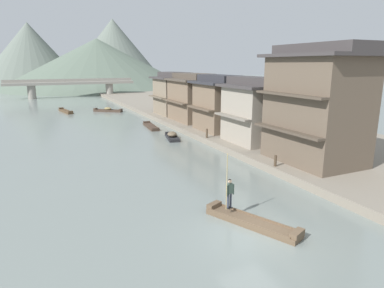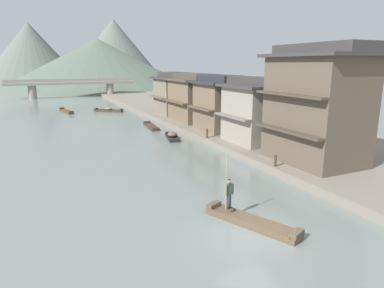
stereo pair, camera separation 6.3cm
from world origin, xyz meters
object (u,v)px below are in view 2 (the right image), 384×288
(boatman_person, at_px, (229,190))
(house_waterfront_second, at_px, (254,111))
(boat_moored_second, at_px, (172,136))
(house_waterfront_tall, at_px, (219,104))
(boat_moored_nearest, at_px, (108,110))
(house_waterfront_narrow, at_px, (193,98))
(boat_moored_far, at_px, (151,126))
(house_waterfront_nearest, at_px, (317,106))
(mooring_post_dock_mid, at_px, (207,133))
(stone_bridge, at_px, (72,85))
(mooring_post_dock_near, at_px, (275,161))
(boat_moored_third, at_px, (66,111))
(boat_foreground_poled, at_px, (251,222))
(house_waterfront_far, at_px, (175,94))

(boatman_person, bearing_deg, house_waterfront_second, 50.61)
(boat_moored_second, height_order, house_waterfront_tall, house_waterfront_tall)
(boat_moored_nearest, distance_m, house_waterfront_narrow, 19.14)
(boat_moored_far, height_order, house_waterfront_nearest, house_waterfront_nearest)
(house_waterfront_tall, bearing_deg, house_waterfront_nearest, -88.34)
(mooring_post_dock_mid, distance_m, stone_bridge, 57.18)
(boatman_person, bearing_deg, house_waterfront_nearest, 24.46)
(house_waterfront_nearest, xyz_separation_m, mooring_post_dock_near, (-3.47, 0.12, -3.88))
(house_waterfront_second, xyz_separation_m, mooring_post_dock_near, (-3.11, -7.30, -2.60))
(boat_moored_second, relative_size, stone_bridge, 0.14)
(boatman_person, height_order, mooring_post_dock_mid, boatman_person)
(boat_moored_third, bearing_deg, house_waterfront_nearest, -70.52)
(house_waterfront_narrow, xyz_separation_m, mooring_post_dock_mid, (-3.35, -10.45, -2.54))
(boat_moored_nearest, height_order, boat_moored_third, boat_moored_nearest)
(mooring_post_dock_near, height_order, stone_bridge, stone_bridge)
(boatman_person, distance_m, boat_moored_third, 45.71)
(house_waterfront_nearest, height_order, mooring_post_dock_near, house_waterfront_nearest)
(house_waterfront_tall, bearing_deg, boat_moored_second, 175.17)
(house_waterfront_second, bearing_deg, mooring_post_dock_mid, 131.34)
(boat_moored_far, distance_m, mooring_post_dock_near, 21.67)
(boat_foreground_poled, relative_size, boat_moored_second, 1.22)
(boat_moored_second, bearing_deg, mooring_post_dock_mid, -55.84)
(boat_moored_nearest, bearing_deg, house_waterfront_far, -52.95)
(boat_moored_far, distance_m, house_waterfront_tall, 10.01)
(house_waterfront_tall, distance_m, house_waterfront_narrow, 7.39)
(mooring_post_dock_mid, bearing_deg, house_waterfront_second, -48.66)
(house_waterfront_far, distance_m, mooring_post_dock_near, 28.32)
(boatman_person, distance_m, house_waterfront_nearest, 11.81)
(stone_bridge, bearing_deg, house_waterfront_second, -80.47)
(house_waterfront_tall, bearing_deg, boatman_person, -117.90)
(boat_moored_third, bearing_deg, house_waterfront_narrow, -53.59)
(boat_moored_far, bearing_deg, mooring_post_dock_mid, -77.10)
(mooring_post_dock_mid, bearing_deg, boat_foreground_poled, -110.35)
(house_waterfront_narrow, bearing_deg, house_waterfront_nearest, -89.68)
(boat_moored_nearest, distance_m, boat_moored_third, 6.92)
(boat_moored_third, height_order, house_waterfront_nearest, house_waterfront_nearest)
(boat_foreground_poled, distance_m, boat_moored_third, 47.00)
(mooring_post_dock_mid, bearing_deg, boat_moored_far, 102.90)
(house_waterfront_second, bearing_deg, boat_foreground_poled, -125.04)
(boat_moored_nearest, xyz_separation_m, stone_bridge, (-2.58, 29.10, 2.64))
(boatman_person, relative_size, house_waterfront_second, 0.49)
(house_waterfront_narrow, bearing_deg, boat_moored_second, -129.67)
(house_waterfront_tall, bearing_deg, mooring_post_dock_mid, -135.01)
(house_waterfront_nearest, distance_m, mooring_post_dock_mid, 12.11)
(house_waterfront_nearest, height_order, house_waterfront_narrow, house_waterfront_nearest)
(boat_moored_third, distance_m, boat_moored_far, 20.99)
(house_waterfront_tall, distance_m, stone_bridge, 54.59)
(boat_foreground_poled, distance_m, boat_moored_far, 27.85)
(boat_moored_far, height_order, mooring_post_dock_mid, mooring_post_dock_mid)
(boat_moored_second, height_order, mooring_post_dock_near, mooring_post_dock_near)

